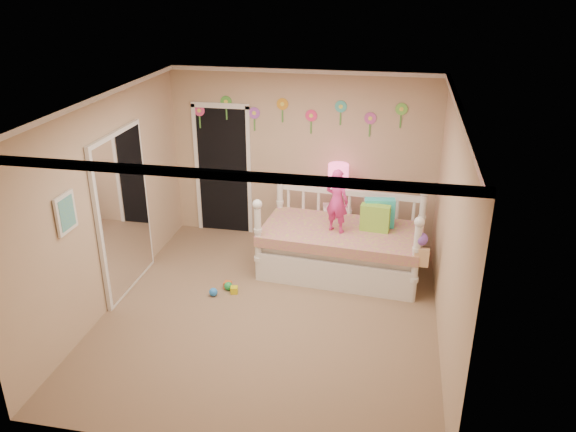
% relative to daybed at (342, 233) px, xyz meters
% --- Properties ---
extents(floor, '(4.00, 4.50, 0.01)m').
position_rel_daybed_xyz_m(floor, '(-0.72, -1.21, -0.59)').
color(floor, '#7F684C').
rests_on(floor, ground).
extents(ceiling, '(4.00, 4.50, 0.01)m').
position_rel_daybed_xyz_m(ceiling, '(-0.72, -1.21, 2.01)').
color(ceiling, white).
rests_on(ceiling, floor).
extents(back_wall, '(4.00, 0.01, 2.60)m').
position_rel_daybed_xyz_m(back_wall, '(-0.72, 1.04, 0.71)').
color(back_wall, tan).
rests_on(back_wall, floor).
extents(left_wall, '(0.01, 4.50, 2.60)m').
position_rel_daybed_xyz_m(left_wall, '(-2.72, -1.21, 0.71)').
color(left_wall, tan).
rests_on(left_wall, floor).
extents(right_wall, '(0.01, 4.50, 2.60)m').
position_rel_daybed_xyz_m(right_wall, '(1.28, -1.21, 0.71)').
color(right_wall, tan).
rests_on(right_wall, floor).
extents(crown_molding, '(4.00, 4.50, 0.06)m').
position_rel_daybed_xyz_m(crown_molding, '(-0.72, -1.21, 1.98)').
color(crown_molding, white).
rests_on(crown_molding, ceiling).
extents(daybed, '(2.26, 1.34, 1.18)m').
position_rel_daybed_xyz_m(daybed, '(0.00, 0.00, 0.00)').
color(daybed, white).
rests_on(daybed, floor).
extents(pillow_turquoise, '(0.42, 0.20, 0.40)m').
position_rel_daybed_xyz_m(pillow_turquoise, '(0.48, 0.17, 0.27)').
color(pillow_turquoise, '#29D1BB').
rests_on(pillow_turquoise, daybed).
extents(pillow_lime, '(0.40, 0.18, 0.37)m').
position_rel_daybed_xyz_m(pillow_lime, '(0.43, 0.03, 0.25)').
color(pillow_lime, '#8CD240').
rests_on(pillow_lime, daybed).
extents(child, '(0.37, 0.31, 0.87)m').
position_rel_daybed_xyz_m(child, '(-0.07, -0.09, 0.50)').
color(child, '#E4338F').
rests_on(child, daybed).
extents(nightstand, '(0.45, 0.37, 0.68)m').
position_rel_daybed_xyz_m(nightstand, '(-0.15, 0.72, -0.25)').
color(nightstand, white).
rests_on(nightstand, floor).
extents(table_lamp, '(0.30, 0.30, 0.65)m').
position_rel_daybed_xyz_m(table_lamp, '(-0.15, 0.72, 0.52)').
color(table_lamp, '#D11B84').
rests_on(table_lamp, nightstand).
extents(closet_doorway, '(0.90, 0.04, 2.07)m').
position_rel_daybed_xyz_m(closet_doorway, '(-1.97, 1.03, 0.45)').
color(closet_doorway, black).
rests_on(closet_doorway, back_wall).
extents(flower_decals, '(3.40, 0.02, 0.50)m').
position_rel_daybed_xyz_m(flower_decals, '(-0.81, 1.03, 1.35)').
color(flower_decals, '#B2668C').
rests_on(flower_decals, back_wall).
extents(mirror_closet, '(0.07, 1.30, 2.10)m').
position_rel_daybed_xyz_m(mirror_closet, '(-2.68, -0.91, 0.46)').
color(mirror_closet, white).
rests_on(mirror_closet, left_wall).
extents(wall_picture, '(0.05, 0.34, 0.42)m').
position_rel_daybed_xyz_m(wall_picture, '(-2.69, -2.11, 0.96)').
color(wall_picture, white).
rests_on(wall_picture, left_wall).
extents(hanging_bag, '(0.20, 0.16, 0.36)m').
position_rel_daybed_xyz_m(hanging_bag, '(1.03, -0.60, 0.13)').
color(hanging_bag, beige).
rests_on(hanging_bag, daybed).
extents(toy_scatter, '(1.15, 1.48, 0.11)m').
position_rel_daybed_xyz_m(toy_scatter, '(-1.54, -1.16, -0.53)').
color(toy_scatter, '#996666').
rests_on(toy_scatter, floor).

